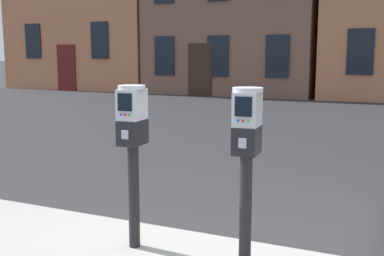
# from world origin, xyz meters

# --- Properties ---
(parking_meter_near_kerb) EXTENTS (0.23, 0.26, 1.33)m
(parking_meter_near_kerb) POSITION_xyz_m (-0.50, -0.30, 1.05)
(parking_meter_near_kerb) COLOR black
(parking_meter_near_kerb) RESTS_ON sidewalk_slab
(parking_meter_twin_adjacent) EXTENTS (0.23, 0.26, 1.34)m
(parking_meter_twin_adjacent) POSITION_xyz_m (0.45, -0.30, 1.06)
(parking_meter_twin_adjacent) COLOR black
(parking_meter_twin_adjacent) RESTS_ON sidewalk_slab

